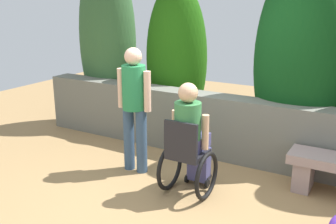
# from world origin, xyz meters

# --- Properties ---
(ground_plane) EXTENTS (12.40, 12.40, 0.00)m
(ground_plane) POSITION_xyz_m (0.00, 0.00, 0.00)
(ground_plane) COLOR #95744A
(stone_retaining_wall) EXTENTS (6.09, 0.36, 0.90)m
(stone_retaining_wall) POSITION_xyz_m (0.00, 1.45, 0.45)
(stone_retaining_wall) COLOR slate
(stone_retaining_wall) RESTS_ON ground
(hedge_backdrop) EXTENTS (6.09, 1.04, 2.99)m
(hedge_backdrop) POSITION_xyz_m (0.41, 1.96, 1.43)
(hedge_backdrop) COLOR #325A30
(hedge_backdrop) RESTS_ON ground
(person_in_wheelchair) EXTENTS (0.53, 0.66, 1.33)m
(person_in_wheelchair) POSITION_xyz_m (0.14, 0.25, 0.62)
(person_in_wheelchair) COLOR black
(person_in_wheelchair) RESTS_ON ground
(person_standing_companion) EXTENTS (0.49, 0.30, 1.63)m
(person_standing_companion) POSITION_xyz_m (-0.76, 0.45, 0.94)
(person_standing_companion) COLOR #344D69
(person_standing_companion) RESTS_ON ground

